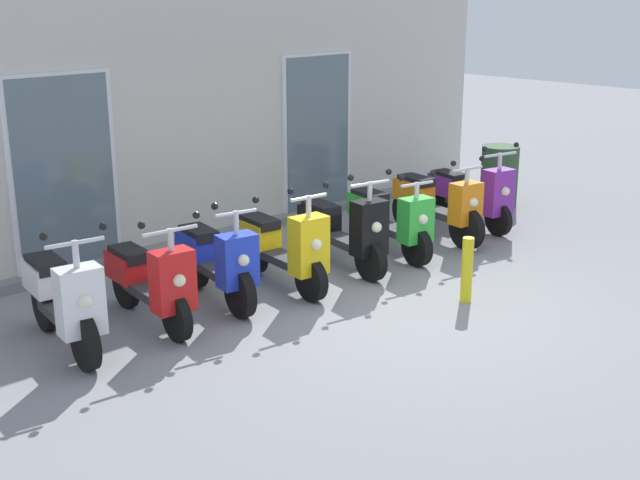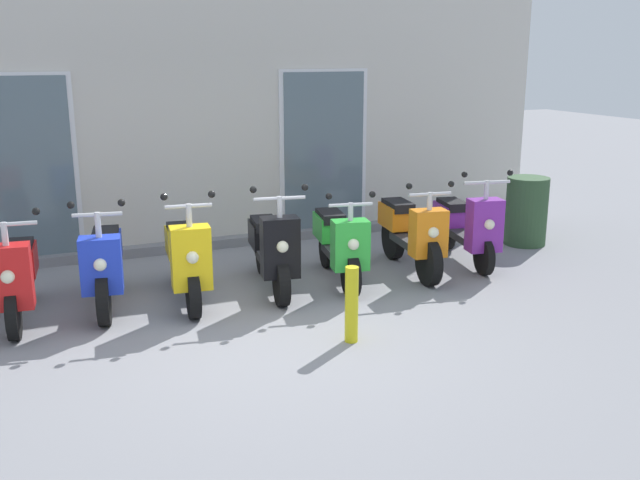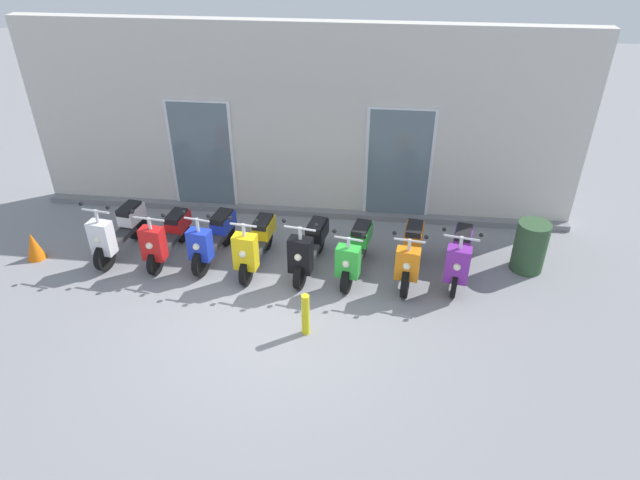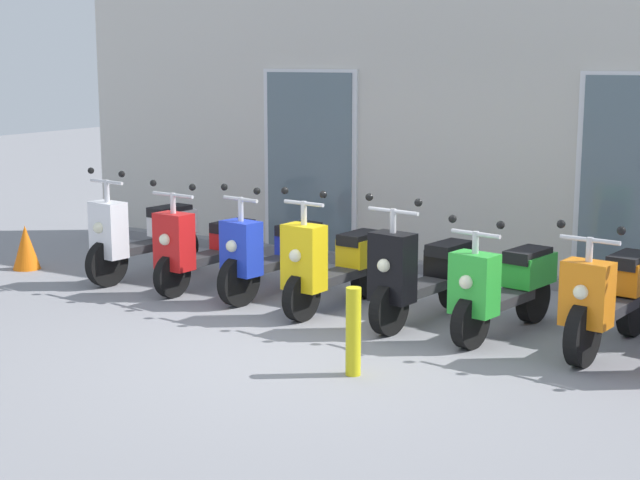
% 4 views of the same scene
% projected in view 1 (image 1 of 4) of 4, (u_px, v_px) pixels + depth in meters
% --- Properties ---
extents(ground_plane, '(40.00, 40.00, 0.00)m').
position_uv_depth(ground_plane, '(398.00, 306.00, 8.70)').
color(ground_plane, gray).
extents(storefront_facade, '(10.68, 0.50, 3.74)m').
position_uv_depth(storefront_facade, '(196.00, 100.00, 10.55)').
color(storefront_facade, beige).
rests_on(storefront_facade, ground_plane).
extents(scooter_white, '(0.60, 1.57, 1.27)m').
position_uv_depth(scooter_white, '(63.00, 299.00, 7.54)').
color(scooter_white, black).
rests_on(scooter_white, ground_plane).
extents(scooter_red, '(0.62, 1.55, 1.20)m').
position_uv_depth(scooter_red, '(150.00, 280.00, 8.13)').
color(scooter_red, black).
rests_on(scooter_red, ground_plane).
extents(scooter_blue, '(0.60, 1.54, 1.21)m').
position_uv_depth(scooter_blue, '(216.00, 260.00, 8.70)').
color(scooter_blue, black).
rests_on(scooter_blue, ground_plane).
extents(scooter_yellow, '(0.54, 1.57, 1.25)m').
position_uv_depth(scooter_yellow, '(282.00, 246.00, 9.13)').
color(scooter_yellow, black).
rests_on(scooter_yellow, ground_plane).
extents(scooter_black, '(0.64, 1.60, 1.25)m').
position_uv_depth(scooter_black, '(343.00, 230.00, 9.75)').
color(scooter_black, black).
rests_on(scooter_black, ground_plane).
extents(scooter_green, '(0.63, 1.54, 1.12)m').
position_uv_depth(scooter_green, '(390.00, 219.00, 10.26)').
color(scooter_green, black).
rests_on(scooter_green, ground_plane).
extents(scooter_orange, '(0.59, 1.64, 1.16)m').
position_uv_depth(scooter_orange, '(437.00, 204.00, 10.88)').
color(scooter_orange, black).
rests_on(scooter_orange, ground_plane).
extents(scooter_purple, '(0.70, 1.58, 1.22)m').
position_uv_depth(scooter_purple, '(471.00, 193.00, 11.46)').
color(scooter_purple, black).
rests_on(scooter_purple, ground_plane).
extents(trash_bin, '(0.55, 0.55, 0.91)m').
position_uv_depth(trash_bin, '(499.00, 176.00, 12.56)').
color(trash_bin, '#2D4C2D').
rests_on(trash_bin, ground_plane).
extents(curb_bollard, '(0.12, 0.12, 0.70)m').
position_uv_depth(curb_bollard, '(467.00, 270.00, 8.74)').
color(curb_bollard, yellow).
rests_on(curb_bollard, ground_plane).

